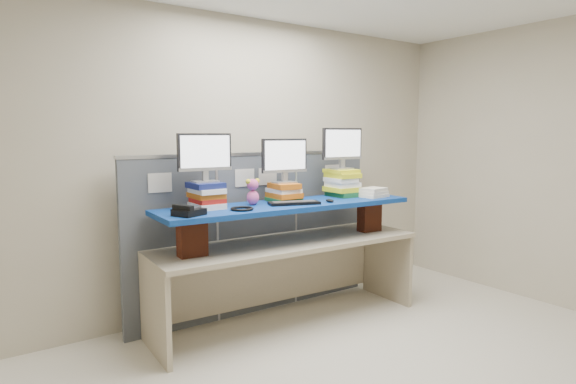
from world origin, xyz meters
TOP-DOWN VIEW (x-y plane):
  - room at (0.00, 0.00)m, footprint 5.00×4.00m
  - cubicle_partition at (-0.00, 1.78)m, footprint 2.60×0.06m
  - desk at (0.06, 1.36)m, footprint 2.49×0.82m
  - brick_pier_left at (-0.85, 1.35)m, footprint 0.22×0.13m
  - brick_pier_right at (0.98, 1.28)m, footprint 0.22×0.13m
  - blue_board at (0.06, 1.36)m, footprint 2.37×0.68m
  - book_stack_left at (-0.65, 1.51)m, footprint 0.25×0.32m
  - book_stack_center at (0.10, 1.48)m, footprint 0.26×0.30m
  - book_stack_right at (0.77, 1.45)m, footprint 0.27×0.32m
  - monitor_left at (-0.66, 1.51)m, footprint 0.46×0.14m
  - monitor_center at (0.11, 1.48)m, footprint 0.46×0.14m
  - monitor_right at (0.77, 1.45)m, footprint 0.46×0.14m
  - keyboard at (0.07, 1.27)m, footprint 0.47×0.28m
  - mouse at (0.40, 1.20)m, footprint 0.09×0.11m
  - desk_phone at (-0.92, 1.26)m, footprint 0.26×0.24m
  - headset at (-0.46, 1.26)m, footprint 0.21×0.21m
  - plush_toy at (-0.24, 1.45)m, footprint 0.13×0.10m
  - binder_stack at (0.99, 1.24)m, footprint 0.28×0.24m

SIDE VIEW (x-z plane):
  - desk at x=0.06m, z-range 0.22..0.97m
  - cubicle_partition at x=0.00m, z-range 0.00..1.53m
  - brick_pier_left at x=-0.85m, z-range 0.75..1.05m
  - brick_pier_right at x=0.98m, z-range 0.75..1.05m
  - blue_board at x=0.06m, z-range 1.05..1.09m
  - headset at x=-0.46m, z-range 1.09..1.11m
  - keyboard at x=0.07m, z-range 1.09..1.12m
  - mouse at x=0.40m, z-range 1.09..1.12m
  - desk_phone at x=-0.92m, z-range 1.08..1.17m
  - binder_stack at x=0.99m, z-range 1.09..1.18m
  - book_stack_center at x=0.10m, z-range 1.09..1.26m
  - book_stack_left at x=-0.65m, z-range 1.09..1.31m
  - plush_toy at x=-0.24m, z-range 1.09..1.32m
  - book_stack_right at x=0.77m, z-range 1.09..1.36m
  - room at x=0.00m, z-range 0.00..2.80m
  - monitor_center at x=0.11m, z-range 1.29..1.68m
  - monitor_left at x=-0.66m, z-range 1.33..1.73m
  - monitor_right at x=0.77m, z-range 1.38..1.78m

